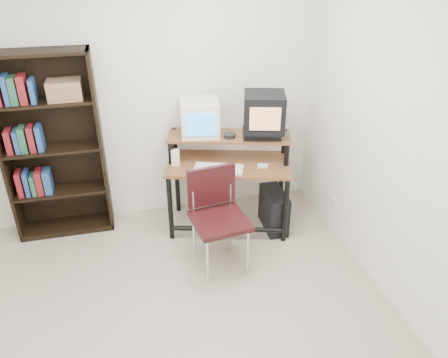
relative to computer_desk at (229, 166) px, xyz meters
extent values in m
cube|color=#B8AD98|center=(-0.97, -1.51, -0.69)|extent=(4.00, 4.00, 0.01)
cube|color=white|center=(-0.97, 0.49, 0.61)|extent=(4.00, 0.01, 2.60)
cube|color=white|center=(1.03, -1.51, 0.61)|extent=(0.01, 4.00, 2.60)
cube|color=brown|center=(-0.01, -0.02, 0.03)|extent=(1.33, 0.92, 0.03)
cube|color=brown|center=(0.03, 0.10, 0.28)|extent=(1.26, 0.68, 0.02)
cylinder|color=black|center=(-0.62, -0.12, -0.33)|extent=(0.05, 0.05, 0.72)
cylinder|color=black|center=(0.46, -0.43, -0.33)|extent=(0.05, 0.05, 0.72)
cylinder|color=black|center=(-0.48, 0.39, -0.20)|extent=(0.05, 0.05, 0.98)
cylinder|color=black|center=(0.61, 0.08, -0.20)|extent=(0.05, 0.05, 0.98)
cylinder|color=black|center=(-0.08, -0.27, -0.57)|extent=(1.10, 0.36, 0.05)
cube|color=white|center=(-0.24, 0.21, 0.46)|extent=(0.42, 0.42, 0.35)
cube|color=#2A84E1|center=(-0.27, 0.02, 0.46)|extent=(0.28, 0.05, 0.22)
cube|color=black|center=(0.33, 0.00, 0.32)|extent=(0.41, 0.34, 0.08)
cube|color=black|center=(0.35, -0.01, 0.54)|extent=(0.47, 0.46, 0.36)
cube|color=tan|center=(0.30, -0.19, 0.54)|extent=(0.28, 0.09, 0.22)
cylinder|color=#26262B|center=(0.02, 0.04, 0.31)|extent=(0.14, 0.14, 0.05)
cube|color=white|center=(-0.13, -0.14, 0.05)|extent=(0.51, 0.36, 0.03)
cube|color=black|center=(0.28, -0.19, 0.03)|extent=(0.24, 0.21, 0.01)
cube|color=white|center=(0.29, -0.19, 0.05)|extent=(0.11, 0.08, 0.03)
cube|color=white|center=(-0.52, 0.08, 0.12)|extent=(0.09, 0.09, 0.17)
cube|color=black|center=(0.44, -0.18, -0.48)|extent=(0.21, 0.46, 0.42)
cube|color=black|center=(-0.25, -0.66, -0.19)|extent=(0.52, 0.52, 0.04)
cube|color=black|center=(-0.28, -0.45, 0.06)|extent=(0.45, 0.10, 0.38)
cylinder|color=silver|center=(-0.41, -0.87, -0.45)|extent=(0.02, 0.02, 0.48)
cylinder|color=silver|center=(-0.04, -0.82, -0.45)|extent=(0.02, 0.02, 0.48)
cylinder|color=silver|center=(-0.46, -0.50, -0.45)|extent=(0.02, 0.02, 0.48)
cylinder|color=silver|center=(-0.09, -0.45, -0.45)|extent=(0.02, 0.02, 0.48)
cube|color=black|center=(-2.10, 0.32, 0.23)|extent=(0.03, 0.31, 1.85)
cube|color=black|center=(-1.21, 0.32, 0.23)|extent=(0.03, 0.31, 1.85)
cube|color=black|center=(-1.65, 0.46, 0.23)|extent=(0.92, 0.03, 1.85)
cube|color=black|center=(-1.65, 0.32, 1.14)|extent=(0.93, 0.32, 0.03)
cube|color=black|center=(-1.65, 0.32, -0.66)|extent=(0.93, 0.32, 0.06)
cube|color=black|center=(-1.65, 0.32, -0.23)|extent=(0.87, 0.30, 0.03)
cube|color=black|center=(-1.65, 0.32, 0.23)|extent=(0.87, 0.30, 0.02)
cube|color=black|center=(-1.65, 0.32, 0.70)|extent=(0.87, 0.30, 0.02)
cube|color=#865D44|center=(-1.45, 0.32, 0.80)|extent=(0.30, 0.23, 0.18)
cube|color=beige|center=(1.02, -0.36, -0.39)|extent=(0.02, 0.08, 0.12)
camera|label=1|loc=(-0.99, -3.77, 1.98)|focal=35.00mm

